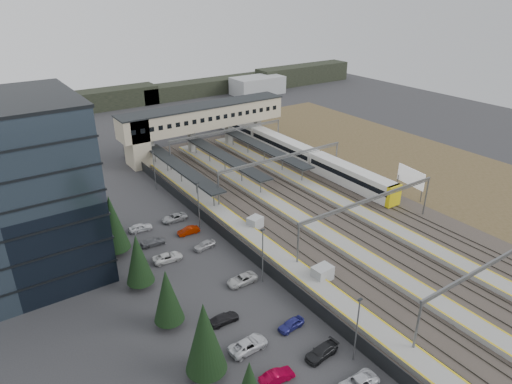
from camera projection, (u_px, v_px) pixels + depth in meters
ground at (275, 239)px, 71.83m from camera, size 220.00×220.00×0.00m
conifer_row at (149, 271)px, 55.65m from camera, size 4.42×49.82×9.50m
car_park at (227, 291)px, 58.86m from camera, size 10.69×44.62×1.29m
lampposts at (226, 226)px, 66.85m from camera, size 0.50×53.25×8.07m
fence at (223, 232)px, 71.83m from camera, size 0.08×90.00×2.00m
relay_cabin_near at (322, 274)px, 61.38m from camera, size 2.80×2.13×2.24m
relay_cabin_far at (255, 223)px, 74.41m from camera, size 2.70×2.43×2.09m
rail_corridor at (301, 210)px, 80.22m from camera, size 34.00×90.00×0.92m
canopies at (225, 157)px, 93.97m from camera, size 23.10×30.00×3.28m
footbridge at (193, 121)px, 103.87m from camera, size 40.40×6.40×11.20m
gantries at (322, 181)px, 77.67m from camera, size 28.40×62.28×7.17m
train at (285, 147)px, 104.72m from camera, size 3.09×64.66×3.89m
billboard at (411, 178)px, 84.32m from camera, size 0.97×6.51×5.66m
scrub_east at (428, 169)px, 98.54m from camera, size 34.00×120.00×0.06m
treeline_far at (168, 93)px, 151.86m from camera, size 170.00×19.00×7.00m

